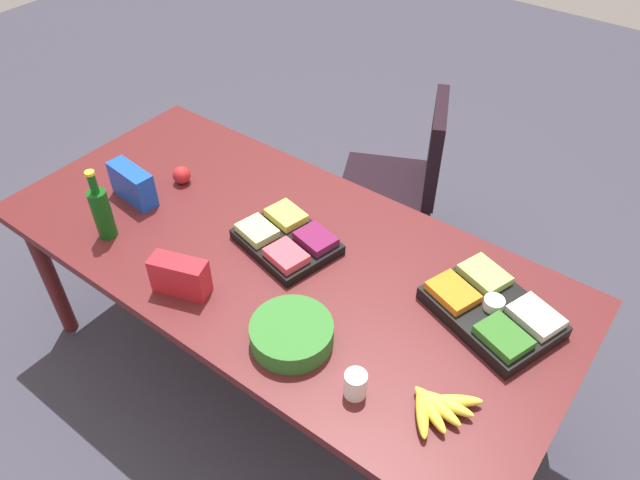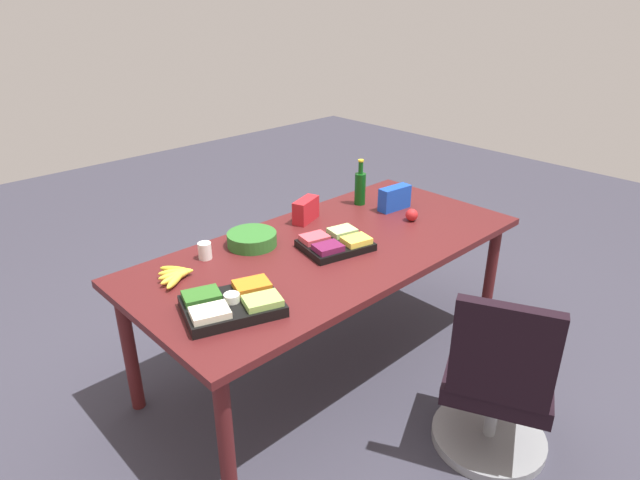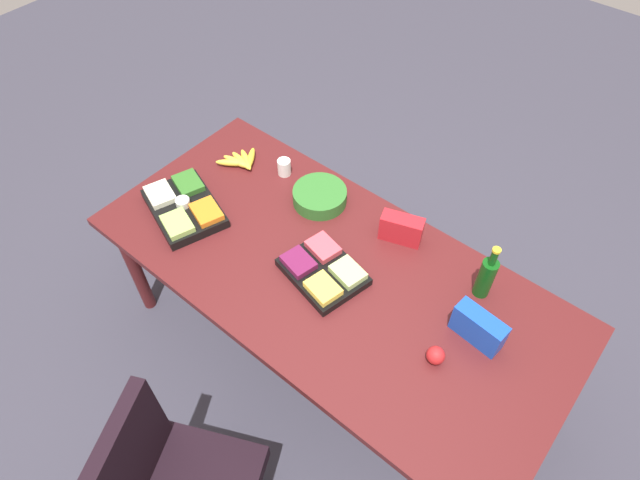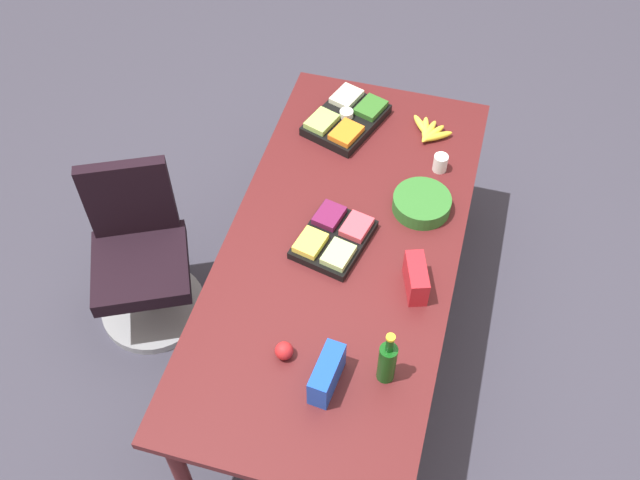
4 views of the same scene
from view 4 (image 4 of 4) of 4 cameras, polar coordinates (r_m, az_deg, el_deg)
name	(u,v)px [view 4 (image 4 of 4)]	position (r m, az deg, el deg)	size (l,w,h in m)	color
ground_plane	(339,334)	(3.94, 1.47, -7.38)	(10.00, 10.00, 0.00)	#383744
conference_table	(342,255)	(3.35, 1.72, -1.15)	(2.25, 1.05, 0.78)	#50181A
office_chair	(143,265)	(3.88, -13.74, -1.90)	(0.64, 0.64, 0.92)	gray
veggie_tray	(346,118)	(3.82, 2.07, 9.51)	(0.50, 0.42, 0.09)	black
chip_bag_blue	(327,374)	(2.86, 0.54, -10.46)	(0.22, 0.08, 0.15)	blue
chip_bag_red	(416,278)	(3.13, 7.53, -2.98)	(0.20, 0.08, 0.14)	red
wine_bottle	(387,361)	(2.85, 5.29, -9.47)	(0.09, 0.09, 0.30)	#0F4B12
fruit_platter	(334,238)	(3.28, 1.08, 0.17)	(0.41, 0.35, 0.07)	black
salad_bowl	(422,203)	(3.44, 7.97, 2.86)	(0.27, 0.27, 0.08)	#2E6D29
banana_bunch	(429,131)	(3.80, 8.55, 8.45)	(0.20, 0.24, 0.04)	gold
apple_red	(284,351)	(2.95, -2.83, -8.67)	(0.08, 0.08, 0.08)	red
paper_cup	(440,163)	(3.62, 9.42, 5.98)	(0.07, 0.07, 0.09)	white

